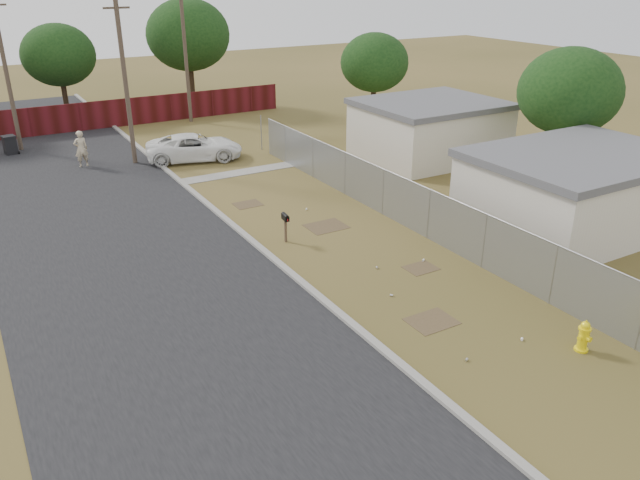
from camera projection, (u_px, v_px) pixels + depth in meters
ground at (361, 255)px, 22.96m from camera, size 120.00×120.00×0.00m
street at (121, 219)px, 26.20m from camera, size 15.10×60.00×0.12m
chainlink_fence at (412, 211)px, 24.90m from camera, size 0.10×27.06×2.02m
privacy_fence at (64, 119)px, 39.60m from camera, size 30.00×0.12×1.80m
utility_poles at (110, 63)px, 35.73m from camera, size 12.60×8.24×9.00m
houses at (496, 156)px, 29.30m from camera, size 9.30×17.24×3.10m
horizon_trees at (170, 54)px, 40.13m from camera, size 33.32×31.94×7.78m
fire_hydrant at (584, 337)px, 17.05m from camera, size 0.43×0.43×0.95m
mailbox at (285, 220)px, 23.70m from camera, size 0.22×0.50×1.16m
pickup_truck at (194, 147)px, 34.02m from camera, size 5.60×3.68×1.43m
pedestrian at (81, 149)px, 32.75m from camera, size 0.76×0.54×1.94m
trash_bin at (10, 145)px, 35.17m from camera, size 0.81×0.80×1.06m
scattered_litter at (405, 280)px, 21.00m from camera, size 3.08×12.29×0.07m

